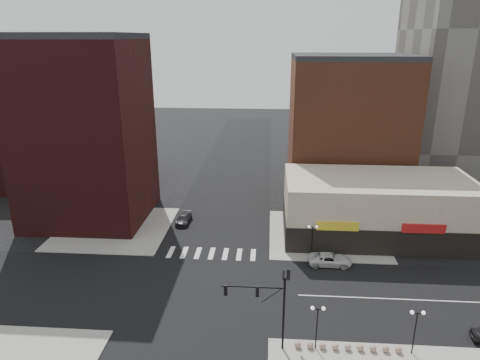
{
  "coord_description": "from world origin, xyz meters",
  "views": [
    {
      "loc": [
        6.75,
        -38.3,
        25.29
      ],
      "look_at": [
        3.69,
        4.15,
        11.0
      ],
      "focal_mm": 32.0,
      "sensor_mm": 36.0,
      "label": 1
    }
  ],
  "objects_px": {
    "white_suv": "(330,259)",
    "dark_sedan_north": "(184,219)",
    "street_lamp_se_a": "(317,317)",
    "traffic_signal": "(272,296)",
    "street_lamp_ne": "(312,233)",
    "street_lamp_se_b": "(416,321)"
  },
  "relations": [
    {
      "from": "street_lamp_se_a",
      "to": "white_suv",
      "type": "height_order",
      "value": "street_lamp_se_a"
    },
    {
      "from": "street_lamp_se_a",
      "to": "dark_sedan_north",
      "type": "relative_size",
      "value": 0.97
    },
    {
      "from": "traffic_signal",
      "to": "street_lamp_se_b",
      "type": "bearing_deg",
      "value": -0.82
    },
    {
      "from": "street_lamp_se_a",
      "to": "street_lamp_se_b",
      "type": "distance_m",
      "value": 8.0
    },
    {
      "from": "street_lamp_ne",
      "to": "white_suv",
      "type": "distance_m",
      "value": 3.62
    },
    {
      "from": "white_suv",
      "to": "traffic_signal",
      "type": "bearing_deg",
      "value": 154.56
    },
    {
      "from": "traffic_signal",
      "to": "dark_sedan_north",
      "type": "bearing_deg",
      "value": 116.74
    },
    {
      "from": "traffic_signal",
      "to": "white_suv",
      "type": "distance_m",
      "value": 16.42
    },
    {
      "from": "street_lamp_se_a",
      "to": "traffic_signal",
      "type": "bearing_deg",
      "value": 177.43
    },
    {
      "from": "street_lamp_se_a",
      "to": "white_suv",
      "type": "bearing_deg",
      "value": 78.21
    },
    {
      "from": "white_suv",
      "to": "dark_sedan_north",
      "type": "xyz_separation_m",
      "value": [
        -19.31,
        10.52,
        -0.07
      ]
    },
    {
      "from": "street_lamp_se_a",
      "to": "street_lamp_se_b",
      "type": "relative_size",
      "value": 1.0
    },
    {
      "from": "street_lamp_se_b",
      "to": "traffic_signal",
      "type": "bearing_deg",
      "value": 179.18
    },
    {
      "from": "traffic_signal",
      "to": "street_lamp_ne",
      "type": "height_order",
      "value": "traffic_signal"
    },
    {
      "from": "street_lamp_se_a",
      "to": "street_lamp_ne",
      "type": "distance_m",
      "value": 16.03
    },
    {
      "from": "street_lamp_se_a",
      "to": "street_lamp_se_b",
      "type": "height_order",
      "value": "same"
    },
    {
      "from": "white_suv",
      "to": "dark_sedan_north",
      "type": "bearing_deg",
      "value": 61.33
    },
    {
      "from": "street_lamp_se_a",
      "to": "street_lamp_ne",
      "type": "height_order",
      "value": "same"
    },
    {
      "from": "traffic_signal",
      "to": "street_lamp_se_b",
      "type": "distance_m",
      "value": 11.88
    },
    {
      "from": "street_lamp_se_b",
      "to": "dark_sedan_north",
      "type": "distance_m",
      "value": 34.97
    },
    {
      "from": "traffic_signal",
      "to": "dark_sedan_north",
      "type": "distance_m",
      "value": 28.16
    },
    {
      "from": "dark_sedan_north",
      "to": "white_suv",
      "type": "bearing_deg",
      "value": -25.99
    }
  ]
}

